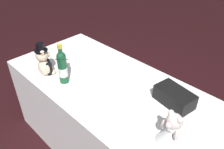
% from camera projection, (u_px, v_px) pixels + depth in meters
% --- Properties ---
extents(ground_plane, '(12.00, 12.00, 0.00)m').
position_uv_depth(ground_plane, '(112.00, 147.00, 2.22)').
color(ground_plane, black).
extents(reception_table, '(1.86, 0.86, 0.76)m').
position_uv_depth(reception_table, '(112.00, 120.00, 2.00)').
color(reception_table, white).
rests_on(reception_table, ground_plane).
extents(teddy_bear_groom, '(0.14, 0.14, 0.29)m').
position_uv_depth(teddy_bear_groom, '(44.00, 62.00, 1.84)').
color(teddy_bear_groom, beige).
rests_on(teddy_bear_groom, reception_table).
extents(teddy_bear_bride, '(0.18, 0.22, 0.22)m').
position_uv_depth(teddy_bear_bride, '(174.00, 129.00, 1.29)').
color(teddy_bear_bride, white).
rests_on(teddy_bear_bride, reception_table).
extents(champagne_bottle, '(0.07, 0.07, 0.33)m').
position_uv_depth(champagne_bottle, '(63.00, 67.00, 1.74)').
color(champagne_bottle, '#154828').
rests_on(champagne_bottle, reception_table).
extents(signing_pen, '(0.09, 0.09, 0.01)m').
position_uv_depth(signing_pen, '(62.00, 59.00, 2.10)').
color(signing_pen, black).
rests_on(signing_pen, reception_table).
extents(gift_case_black, '(0.29, 0.20, 0.11)m').
position_uv_depth(gift_case_black, '(174.00, 97.00, 1.58)').
color(gift_case_black, black).
rests_on(gift_case_black, reception_table).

